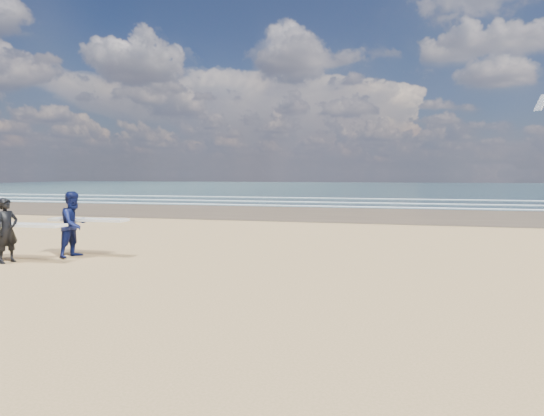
# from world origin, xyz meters

# --- Properties ---
(ocean) EXTENTS (220.00, 100.00, 0.02)m
(ocean) POSITION_xyz_m (20.00, 72.00, 0.01)
(ocean) COLOR #1B343C
(ocean) RESTS_ON ground
(surfer_near) EXTENTS (2.22, 0.98, 1.63)m
(surfer_near) POSITION_xyz_m (-1.19, 0.14, 0.83)
(surfer_near) COLOR black
(surfer_near) RESTS_ON ground
(surfer_far) EXTENTS (2.22, 1.12, 1.76)m
(surfer_far) POSITION_xyz_m (-0.13, 1.27, 0.89)
(surfer_far) COLOR #0B1240
(surfer_far) RESTS_ON ground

